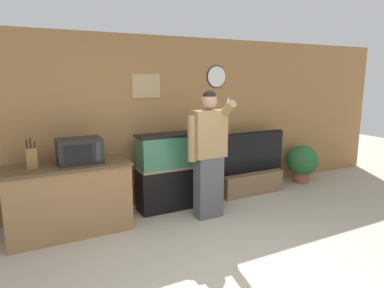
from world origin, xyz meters
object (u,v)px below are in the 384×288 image
microwave (79,151)px  aquarium_on_stand (172,171)px  counter_island (69,199)px  knife_block (32,158)px  tv_on_stand (250,175)px  potted_plant (302,162)px  person_standing (208,153)px

microwave → aquarium_on_stand: bearing=6.9°
counter_island → microwave: (0.16, 0.02, 0.61)m
knife_block → tv_on_stand: 3.48m
knife_block → potted_plant: size_ratio=0.50×
knife_block → person_standing: (2.22, -0.33, -0.10)m
microwave → person_standing: bearing=-13.1°
knife_block → tv_on_stand: knife_block is taller
microwave → knife_block: size_ratio=1.49×
knife_block → microwave: bearing=5.7°
microwave → person_standing: size_ratio=0.30×
counter_island → potted_plant: bearing=3.2°
counter_island → tv_on_stand: (3.00, 0.21, -0.15)m
knife_block → person_standing: size_ratio=0.20×
potted_plant → counter_island: bearing=-176.8°
counter_island → aquarium_on_stand: 1.54m
counter_island → person_standing: (1.83, -0.37, 0.49)m
person_standing → potted_plant: 2.57m
tv_on_stand → microwave: bearing=-176.2°
microwave → tv_on_stand: size_ratio=0.39×
counter_island → potted_plant: counter_island is taller
knife_block → potted_plant: 4.71m
tv_on_stand → knife_block: bearing=-175.9°
counter_island → knife_block: (-0.39, -0.04, 0.59)m
knife_block → potted_plant: bearing=3.4°
tv_on_stand → person_standing: person_standing is taller
aquarium_on_stand → person_standing: size_ratio=0.64×
microwave → tv_on_stand: bearing=3.8°
microwave → knife_block: knife_block is taller
potted_plant → tv_on_stand: bearing=-178.6°
microwave → knife_block: bearing=-174.3°
tv_on_stand → potted_plant: size_ratio=1.96×
microwave → potted_plant: bearing=3.1°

